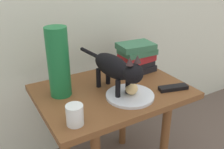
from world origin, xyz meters
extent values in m
cube|color=brown|center=(0.00, 0.00, 0.55)|extent=(0.74, 0.54, 0.03)
cylinder|color=brown|center=(0.20, -0.20, 0.27)|extent=(0.04, 0.04, 0.54)
cylinder|color=brown|center=(-0.20, 0.20, 0.27)|extent=(0.04, 0.04, 0.54)
cylinder|color=brown|center=(0.20, 0.20, 0.27)|extent=(0.04, 0.04, 0.54)
cylinder|color=silver|center=(0.03, -0.11, 0.58)|extent=(0.23, 0.23, 0.01)
ellipsoid|color=#E0BC7A|center=(0.04, -0.11, 0.61)|extent=(0.10, 0.10, 0.05)
cylinder|color=black|center=(0.03, -0.10, 0.62)|extent=(0.02, 0.02, 0.10)
cylinder|color=black|center=(-0.03, -0.10, 0.62)|extent=(0.02, 0.02, 0.10)
cylinder|color=black|center=(0.01, 0.06, 0.62)|extent=(0.02, 0.02, 0.10)
cylinder|color=black|center=(-0.05, 0.06, 0.62)|extent=(0.02, 0.02, 0.10)
ellipsoid|color=black|center=(-0.01, -0.02, 0.70)|extent=(0.12, 0.27, 0.11)
sphere|color=black|center=(0.01, -0.17, 0.72)|extent=(0.09, 0.09, 0.09)
cone|color=#332224|center=(0.03, -0.16, 0.78)|extent=(0.03, 0.03, 0.03)
cone|color=#332224|center=(-0.01, -0.17, 0.78)|extent=(0.03, 0.03, 0.03)
cylinder|color=black|center=(-0.03, 0.19, 0.71)|extent=(0.04, 0.16, 0.02)
cube|color=black|center=(0.24, 0.12, 0.59)|extent=(0.20, 0.15, 0.04)
cube|color=black|center=(0.23, 0.13, 0.62)|extent=(0.20, 0.17, 0.03)
cube|color=maroon|center=(0.24, 0.12, 0.66)|extent=(0.20, 0.15, 0.04)
cube|color=#336B4C|center=(0.24, 0.12, 0.69)|extent=(0.19, 0.14, 0.03)
cube|color=#336B4C|center=(0.22, 0.12, 0.72)|extent=(0.21, 0.15, 0.03)
cylinder|color=#196B38|center=(-0.24, 0.08, 0.73)|extent=(0.10, 0.10, 0.33)
cylinder|color=silver|center=(-0.28, -0.18, 0.61)|extent=(0.07, 0.07, 0.08)
cylinder|color=silver|center=(-0.28, -0.18, 0.59)|extent=(0.06, 0.06, 0.04)
cube|color=black|center=(0.26, -0.16, 0.58)|extent=(0.16, 0.08, 0.02)
camera|label=1|loc=(-0.57, -0.97, 1.16)|focal=40.07mm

